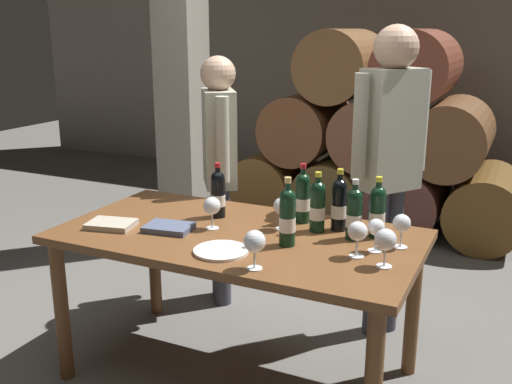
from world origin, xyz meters
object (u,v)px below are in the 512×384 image
at_px(wine_glass_1, 402,224).
at_px(wine_glass_4, 386,240).
at_px(wine_bottle_2, 317,206).
at_px(wine_bottle_6, 339,204).
at_px(wine_bottle_5, 354,213).
at_px(leather_ledger, 111,224).
at_px(serving_plate, 221,251).
at_px(wine_bottle_1, 377,211).
at_px(sommelier_presenting, 390,154).
at_px(dining_table, 238,251).
at_px(wine_bottle_3, 303,197).
at_px(wine_glass_2, 255,242).
at_px(wine_glass_6, 376,229).
at_px(wine_bottle_4, 218,194).
at_px(wine_glass_5, 358,232).
at_px(tasting_notebook, 169,228).
at_px(wine_glass_3, 212,207).
at_px(wine_glass_0, 282,207).
at_px(taster_seated_left, 219,160).
at_px(wine_bottle_0, 287,217).

height_order(wine_glass_1, wine_glass_4, wine_glass_4).
bearing_deg(wine_bottle_2, wine_bottle_6, 33.98).
distance_m(wine_bottle_5, leather_ledger, 1.17).
bearing_deg(wine_bottle_5, serving_plate, -138.75).
distance_m(wine_bottle_1, sommelier_presenting, 0.55).
distance_m(dining_table, wine_bottle_3, 0.42).
bearing_deg(wine_glass_2, serving_plate, 154.09).
bearing_deg(wine_bottle_2, wine_glass_6, -24.33).
bearing_deg(wine_glass_4, wine_bottle_1, 109.30).
relative_size(wine_bottle_1, sommelier_presenting, 0.17).
bearing_deg(wine_bottle_4, wine_glass_2, -49.28).
height_order(wine_glass_5, tasting_notebook, wine_glass_5).
distance_m(wine_glass_3, wine_glass_4, 0.87).
relative_size(wine_glass_6, sommelier_presenting, 0.09).
bearing_deg(wine_glass_3, wine_glass_5, -4.14).
height_order(wine_bottle_5, wine_glass_0, wine_bottle_5).
bearing_deg(dining_table, wine_glass_3, -178.94).
relative_size(wine_glass_4, taster_seated_left, 0.11).
xyz_separation_m(wine_glass_4, taster_seated_left, (-1.21, 0.83, 0.05)).
height_order(wine_bottle_3, wine_glass_0, wine_bottle_3).
xyz_separation_m(dining_table, leather_ledger, (-0.59, -0.19, 0.11)).
relative_size(dining_table, leather_ledger, 7.73).
height_order(wine_glass_0, wine_glass_2, wine_glass_2).
distance_m(wine_glass_4, serving_plate, 0.70).
bearing_deg(wine_bottle_6, serving_plate, -126.44).
bearing_deg(wine_bottle_5, dining_table, -163.44).
relative_size(leather_ledger, serving_plate, 0.92).
xyz_separation_m(wine_bottle_3, sommelier_presenting, (0.31, 0.47, 0.15)).
height_order(dining_table, serving_plate, serving_plate).
xyz_separation_m(dining_table, wine_glass_1, (0.74, 0.13, 0.20)).
bearing_deg(sommelier_presenting, wine_bottle_5, -91.43).
bearing_deg(serving_plate, wine_bottle_4, 120.11).
relative_size(wine_bottle_4, wine_glass_4, 1.75).
xyz_separation_m(wine_glass_1, leather_ledger, (-1.33, -0.32, -0.09)).
relative_size(wine_bottle_1, serving_plate, 1.20).
xyz_separation_m(wine_glass_6, tasting_notebook, (-0.96, -0.15, -0.09)).
xyz_separation_m(wine_bottle_1, wine_bottle_6, (-0.19, 0.02, 0.00)).
bearing_deg(wine_bottle_5, wine_bottle_2, 170.99).
bearing_deg(wine_bottle_5, wine_bottle_6, 138.38).
relative_size(dining_table, tasting_notebook, 7.73).
bearing_deg(wine_bottle_2, wine_bottle_0, -103.45).
height_order(wine_glass_2, taster_seated_left, taster_seated_left).
bearing_deg(leather_ledger, wine_bottle_3, 17.80).
height_order(dining_table, wine_glass_3, wine_glass_3).
bearing_deg(wine_bottle_2, wine_bottle_1, 8.46).
bearing_deg(wine_bottle_4, wine_glass_6, -9.17).
relative_size(wine_bottle_0, wine_glass_5, 1.99).
relative_size(wine_bottle_3, sommelier_presenting, 0.17).
height_order(wine_bottle_3, wine_glass_1, wine_bottle_3).
distance_m(wine_bottle_3, wine_glass_0, 0.15).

